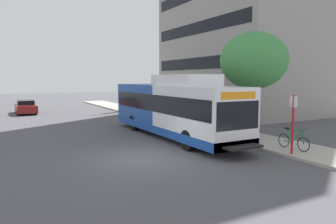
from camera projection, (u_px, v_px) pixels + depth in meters
name	position (u px, v px, depth m)	size (l,w,h in m)	color
ground_plane	(94.00, 131.00, 20.36)	(120.00, 120.00, 0.00)	#4C4C51
sidewalk_curb	(199.00, 126.00, 21.95)	(3.00, 56.00, 0.14)	#A8A399
transit_bus	(173.00, 108.00, 18.29)	(2.58, 12.25, 3.65)	white
bus_stop_sign_pole	(293.00, 120.00, 13.48)	(0.10, 0.36, 2.60)	red
bicycle_parked	(293.00, 140.00, 14.48)	(0.52, 1.76, 1.02)	black
street_tree_near_stop	(254.00, 61.00, 18.44)	(3.99, 3.99, 6.07)	#4C3823
parked_car_far_lane	(26.00, 107.00, 30.67)	(1.80, 4.50, 1.33)	maroon
lattice_comm_tower	(181.00, 49.00, 42.87)	(1.10, 1.10, 23.02)	#B7B7BC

